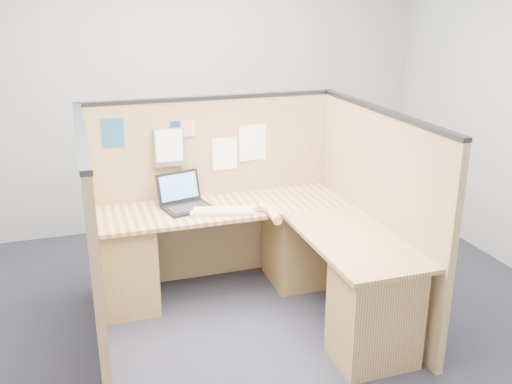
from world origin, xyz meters
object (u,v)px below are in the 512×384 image
object	(u,v)px
keyboard	(222,211)
mouse	(264,208)
l_desk	(262,264)
laptop	(186,199)

from	to	relation	value
keyboard	mouse	world-z (taller)	mouse
l_desk	mouse	distance (m)	0.41
laptop	keyboard	xyz separation A→B (m)	(0.23, -0.22, -0.05)
laptop	mouse	xyz separation A→B (m)	(0.53, -0.28, -0.04)
l_desk	laptop	world-z (taller)	laptop
l_desk	keyboard	xyz separation A→B (m)	(-0.23, 0.25, 0.35)
laptop	keyboard	size ratio (longest dim) A/B	0.81
laptop	mouse	bearing A→B (deg)	-41.63
laptop	mouse	size ratio (longest dim) A/B	4.10
mouse	laptop	bearing A→B (deg)	152.23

